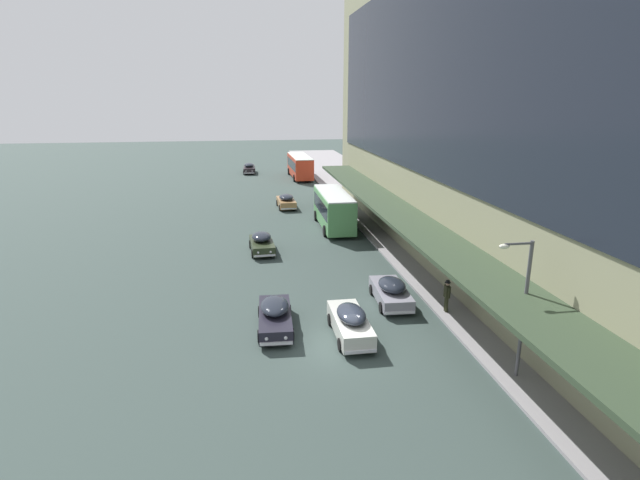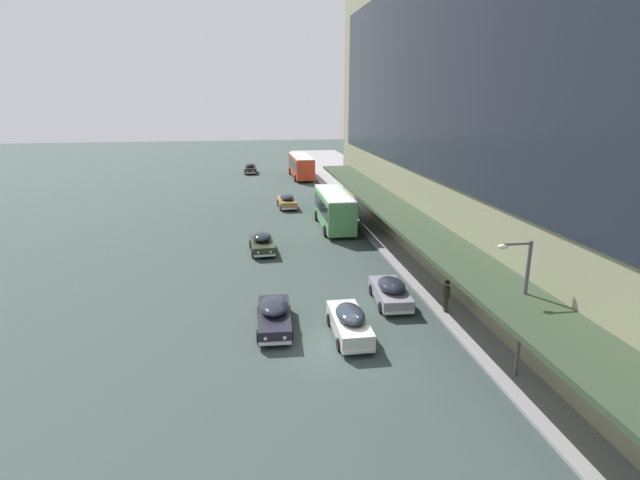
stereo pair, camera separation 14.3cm
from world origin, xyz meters
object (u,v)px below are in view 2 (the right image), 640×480
object	(u,v)px
transit_bus_kerbside_front	(301,165)
sedan_far_back	(390,291)
sedan_oncoming_rear	(349,322)
sedan_oncoming_front	(262,243)
pedestrian_at_kerb	(446,295)
sedan_trailing_mid	(250,168)
street_lamp	(520,299)
transit_bus_kerbside_rear	(334,208)
sedan_lead_mid	(287,201)
sedan_trailing_near	(274,315)

from	to	relation	value
transit_bus_kerbside_front	sedan_far_back	size ratio (longest dim) A/B	2.23
sedan_oncoming_rear	sedan_oncoming_front	distance (m)	15.68
transit_bus_kerbside_front	pedestrian_at_kerb	bearing A→B (deg)	-87.12
sedan_trailing_mid	sedan_oncoming_front	size ratio (longest dim) A/B	1.08
street_lamp	pedestrian_at_kerb	bearing A→B (deg)	91.77
sedan_far_back	transit_bus_kerbside_rear	bearing A→B (deg)	90.62
sedan_far_back	street_lamp	world-z (taller)	street_lamp
transit_bus_kerbside_front	sedan_far_back	bearing A→B (deg)	-90.17
sedan_oncoming_rear	pedestrian_at_kerb	world-z (taller)	pedestrian_at_kerb
pedestrian_at_kerb	street_lamp	xyz separation A→B (m)	(0.21, -6.85, 2.58)
transit_bus_kerbside_rear	transit_bus_kerbside_front	bearing A→B (deg)	89.35
sedan_lead_mid	pedestrian_at_kerb	distance (m)	29.79
transit_bus_kerbside_rear	sedan_trailing_near	size ratio (longest dim) A/B	1.82
sedan_oncoming_front	pedestrian_at_kerb	size ratio (longest dim) A/B	2.37
sedan_trailing_near	transit_bus_kerbside_front	bearing A→B (deg)	81.84
sedan_far_back	sedan_oncoming_front	bearing A→B (deg)	122.05
street_lamp	transit_bus_kerbside_front	bearing A→B (deg)	92.75
transit_bus_kerbside_front	sedan_far_back	world-z (taller)	transit_bus_kerbside_front
pedestrian_at_kerb	street_lamp	distance (m)	7.32
sedan_trailing_mid	street_lamp	bearing A→B (deg)	-80.76
transit_bus_kerbside_front	sedan_far_back	distance (m)	47.67
transit_bus_kerbside_front	sedan_lead_mid	bearing A→B (deg)	-100.82
sedan_oncoming_rear	street_lamp	size ratio (longest dim) A/B	0.79
sedan_trailing_mid	street_lamp	xyz separation A→B (m)	(10.16, -62.48, 2.98)
sedan_trailing_mid	sedan_oncoming_rear	world-z (taller)	sedan_oncoming_rear
sedan_lead_mid	sedan_trailing_near	bearing A→B (deg)	-96.28
transit_bus_kerbside_rear	pedestrian_at_kerb	size ratio (longest dim) A/B	4.93
sedan_far_back	sedan_oncoming_rear	distance (m)	5.06
transit_bus_kerbside_rear	sedan_oncoming_rear	xyz separation A→B (m)	(-3.10, -21.66, -1.11)
sedan_lead_mid	sedan_oncoming_rear	bearing A→B (deg)	-89.10
sedan_oncoming_front	sedan_trailing_near	bearing A→B (deg)	-89.54
sedan_lead_mid	street_lamp	distance (m)	36.67
sedan_far_back	sedan_oncoming_rear	xyz separation A→B (m)	(-3.29, -3.84, 0.05)
sedan_trailing_mid	sedan_oncoming_rear	distance (m)	57.66
sedan_trailing_mid	pedestrian_at_kerb	xyz separation A→B (m)	(9.95, -55.63, 0.41)
transit_bus_kerbside_rear	sedan_trailing_mid	world-z (taller)	transit_bus_kerbside_rear
sedan_trailing_mid	sedan_oncoming_rear	xyz separation A→B (m)	(4.02, -57.52, 0.04)
transit_bus_kerbside_rear	sedan_oncoming_rear	distance (m)	21.91
sedan_oncoming_rear	sedan_oncoming_front	xyz separation A→B (m)	(-3.83, 15.21, -0.07)
sedan_lead_mid	sedan_oncoming_front	size ratio (longest dim) A/B	1.03
sedan_oncoming_rear	sedan_lead_mid	bearing A→B (deg)	90.90
sedan_oncoming_front	street_lamp	bearing A→B (deg)	-63.69
transit_bus_kerbside_rear	sedan_oncoming_front	distance (m)	9.54
sedan_far_back	sedan_oncoming_rear	world-z (taller)	sedan_oncoming_rear
sedan_lead_mid	street_lamp	bearing A→B (deg)	-79.54
sedan_trailing_near	sedan_oncoming_rear	distance (m)	4.05
sedan_trailing_mid	sedan_lead_mid	bearing A→B (deg)	-82.43
sedan_trailing_near	street_lamp	distance (m)	12.23
sedan_oncoming_rear	street_lamp	xyz separation A→B (m)	(6.14, -4.96, 2.94)
sedan_oncoming_front	sedan_far_back	bearing A→B (deg)	-57.95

